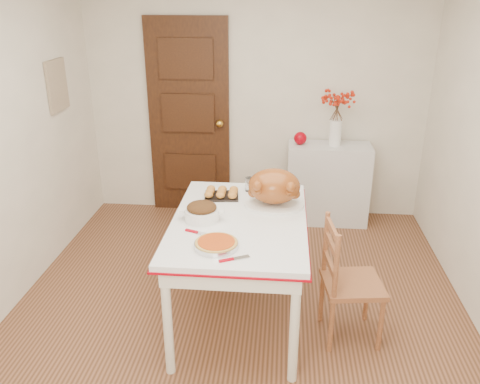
# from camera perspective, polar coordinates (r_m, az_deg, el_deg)

# --- Properties ---
(floor) EXTENTS (3.50, 4.00, 0.00)m
(floor) POSITION_cam_1_polar(r_m,az_deg,el_deg) (3.83, -0.29, -14.37)
(floor) COLOR #4C2D18
(floor) RESTS_ON ground
(wall_back) EXTENTS (3.50, 0.00, 2.50)m
(wall_back) POSITION_cam_1_polar(r_m,az_deg,el_deg) (5.16, 1.83, 10.77)
(wall_back) COLOR silver
(wall_back) RESTS_ON ground
(door_back) EXTENTS (0.85, 0.06, 2.06)m
(door_back) POSITION_cam_1_polar(r_m,az_deg,el_deg) (5.27, -5.92, 8.45)
(door_back) COLOR black
(door_back) RESTS_ON ground
(photo_board) EXTENTS (0.03, 0.35, 0.45)m
(photo_board) POSITION_cam_1_polar(r_m,az_deg,el_deg) (4.77, -20.43, 11.51)
(photo_board) COLOR tan
(photo_board) RESTS_ON ground
(sideboard) EXTENTS (0.84, 0.37, 0.84)m
(sideboard) POSITION_cam_1_polar(r_m,az_deg,el_deg) (5.20, 10.10, 0.95)
(sideboard) COLOR silver
(sideboard) RESTS_ON floor
(kitchen_table) EXTENTS (0.94, 1.37, 0.82)m
(kitchen_table) POSITION_cam_1_polar(r_m,az_deg,el_deg) (3.60, -0.07, -9.04)
(kitchen_table) COLOR white
(kitchen_table) RESTS_ON floor
(chair_oak) EXTENTS (0.44, 0.44, 0.89)m
(chair_oak) POSITION_cam_1_polar(r_m,az_deg,el_deg) (3.51, 12.95, -10.03)
(chair_oak) COLOR #A2603D
(chair_oak) RESTS_ON floor
(berry_vase) EXTENTS (0.28, 0.28, 0.54)m
(berry_vase) POSITION_cam_1_polar(r_m,az_deg,el_deg) (5.00, 11.10, 8.29)
(berry_vase) COLOR white
(berry_vase) RESTS_ON sideboard
(apple) EXTENTS (0.13, 0.13, 0.13)m
(apple) POSITION_cam_1_polar(r_m,az_deg,el_deg) (5.03, 7.00, 6.20)
(apple) COLOR #9C000C
(apple) RESTS_ON sideboard
(turkey_platter) EXTENTS (0.47, 0.39, 0.28)m
(turkey_platter) POSITION_cam_1_polar(r_m,az_deg,el_deg) (3.56, 3.97, 0.45)
(turkey_platter) COLOR brown
(turkey_platter) RESTS_ON kitchen_table
(pumpkin_pie) EXTENTS (0.32, 0.32, 0.06)m
(pumpkin_pie) POSITION_cam_1_polar(r_m,az_deg,el_deg) (3.03, -2.76, -5.96)
(pumpkin_pie) COLOR #B13D0E
(pumpkin_pie) RESTS_ON kitchen_table
(stuffing_dish) EXTENTS (0.32, 0.26, 0.12)m
(stuffing_dish) POSITION_cam_1_polar(r_m,az_deg,el_deg) (3.38, -4.45, -2.26)
(stuffing_dish) COLOR #4D2C15
(stuffing_dish) RESTS_ON kitchen_table
(rolls_tray) EXTENTS (0.27, 0.23, 0.07)m
(rolls_tray) POSITION_cam_1_polar(r_m,az_deg,el_deg) (3.75, -2.16, -0.11)
(rolls_tray) COLOR #B56D32
(rolls_tray) RESTS_ON kitchen_table
(pie_server) EXTENTS (0.20, 0.13, 0.01)m
(pie_server) POSITION_cam_1_polar(r_m,az_deg,el_deg) (2.91, -0.67, -7.72)
(pie_server) COLOR silver
(pie_server) RESTS_ON kitchen_table
(carving_knife) EXTENTS (0.26, 0.14, 0.01)m
(carving_knife) POSITION_cam_1_polar(r_m,az_deg,el_deg) (3.20, -4.38, -4.82)
(carving_knife) COLOR silver
(carving_knife) RESTS_ON kitchen_table
(drinking_glass) EXTENTS (0.07, 0.07, 0.11)m
(drinking_glass) POSITION_cam_1_polar(r_m,az_deg,el_deg) (3.85, 1.09, 0.89)
(drinking_glass) COLOR white
(drinking_glass) RESTS_ON kitchen_table
(shaker_pair) EXTENTS (0.09, 0.04, 0.09)m
(shaker_pair) POSITION_cam_1_polar(r_m,az_deg,el_deg) (3.85, 5.46, 0.59)
(shaker_pair) COLOR white
(shaker_pair) RESTS_ON kitchen_table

